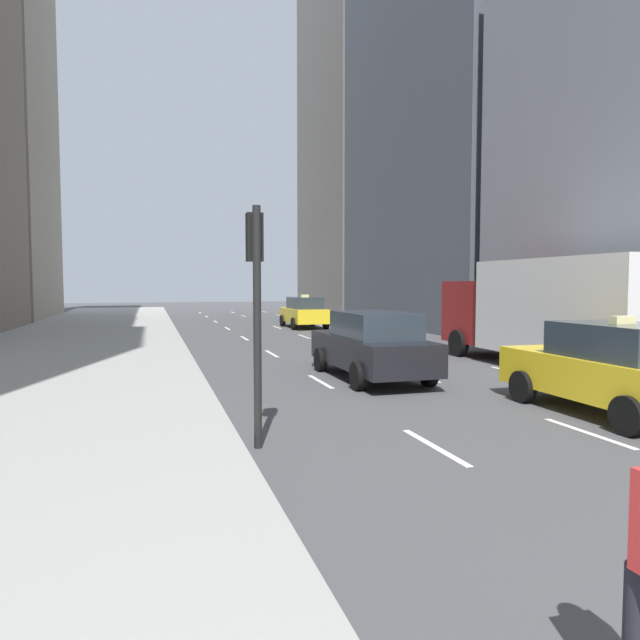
{
  "coord_description": "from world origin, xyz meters",
  "views": [
    {
      "loc": [
        -4.26,
        0.41,
        2.45
      ],
      "look_at": [
        -0.3,
        13.67,
        1.58
      ],
      "focal_mm": 32.0,
      "sensor_mm": 36.0,
      "label": 1
    }
  ],
  "objects_px": {
    "taxi_second": "(304,312)",
    "traffic_light_pole": "(256,287)",
    "taxi_lead": "(613,368)",
    "sedan_black_near": "(371,345)",
    "box_truck": "(550,310)"
  },
  "relations": [
    {
      "from": "taxi_lead",
      "to": "taxi_second",
      "type": "bearing_deg",
      "value": 90.0
    },
    {
      "from": "sedan_black_near",
      "to": "box_truck",
      "type": "height_order",
      "value": "box_truck"
    },
    {
      "from": "taxi_second",
      "to": "box_truck",
      "type": "relative_size",
      "value": 0.52
    },
    {
      "from": "taxi_lead",
      "to": "box_truck",
      "type": "bearing_deg",
      "value": 62.16
    },
    {
      "from": "taxi_lead",
      "to": "traffic_light_pole",
      "type": "distance_m",
      "value": 6.92
    },
    {
      "from": "taxi_lead",
      "to": "traffic_light_pole",
      "type": "relative_size",
      "value": 1.22
    },
    {
      "from": "sedan_black_near",
      "to": "taxi_lead",
      "type": "bearing_deg",
      "value": -61.23
    },
    {
      "from": "taxi_second",
      "to": "box_truck",
      "type": "height_order",
      "value": "box_truck"
    },
    {
      "from": "taxi_lead",
      "to": "sedan_black_near",
      "type": "bearing_deg",
      "value": 118.77
    },
    {
      "from": "taxi_second",
      "to": "sedan_black_near",
      "type": "distance_m",
      "value": 17.44
    },
    {
      "from": "sedan_black_near",
      "to": "traffic_light_pole",
      "type": "distance_m",
      "value": 6.74
    },
    {
      "from": "taxi_second",
      "to": "traffic_light_pole",
      "type": "height_order",
      "value": "traffic_light_pole"
    },
    {
      "from": "taxi_lead",
      "to": "taxi_second",
      "type": "distance_m",
      "value": 22.31
    },
    {
      "from": "taxi_lead",
      "to": "taxi_second",
      "type": "xyz_separation_m",
      "value": [
        0.0,
        22.31,
        0.0
      ]
    },
    {
      "from": "traffic_light_pole",
      "to": "sedan_black_near",
      "type": "bearing_deg",
      "value": 53.04
    }
  ]
}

